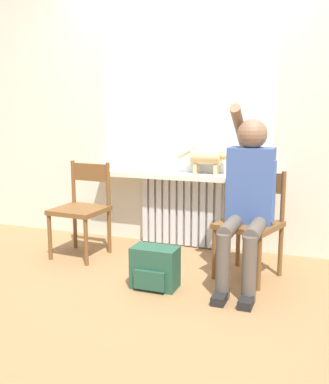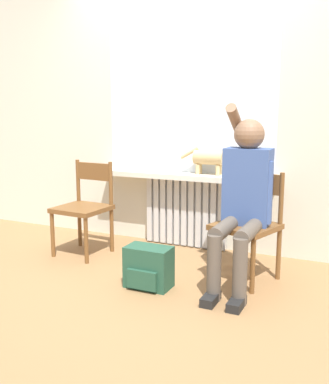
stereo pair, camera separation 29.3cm
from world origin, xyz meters
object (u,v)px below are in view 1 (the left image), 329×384
Objects in this scene: chair_left at (82,207)px; cat at (208,158)px; backpack at (155,268)px; chair_right at (251,222)px; person at (248,193)px.

cat is at bearing 32.06° from chair_left.
cat is 1.25m from backpack.
chair_left and chair_right have the same top height.
chair_right is (1.50, -0.00, 0.00)m from chair_left.
backpack is at bearing -148.86° from person.
backpack is at bearing -124.36° from chair_right.
cat is at bearing 150.30° from chair_right.
chair_left is 0.62× the size of person.
person reaches higher than chair_left.
backpack is (-0.61, -0.48, -0.29)m from chair_right.
person is 4.00× the size of backpack.
chair_right is 0.27m from person.
chair_left is 1.05m from backpack.
chair_right is 0.83m from backpack.
person is (-0.01, -0.12, 0.25)m from chair_right.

